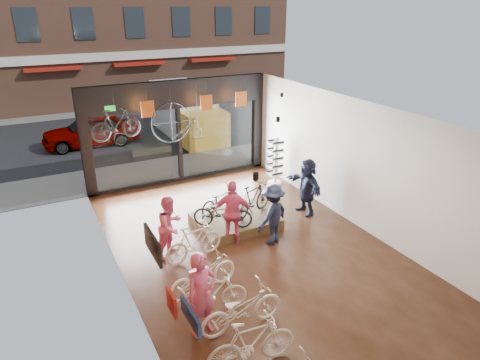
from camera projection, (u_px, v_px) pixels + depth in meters
ground_plane at (258, 254)px, 11.61m from camera, size 7.00×12.00×0.04m
ceiling at (260, 116)px, 10.14m from camera, size 7.00×12.00×0.04m
wall_left at (120, 219)px, 9.39m from camera, size 0.04×12.00×3.80m
wall_right at (365, 167)px, 12.37m from camera, size 0.04×12.00×3.80m
wall_back at (473, 345)px, 5.93m from camera, size 7.00×0.04×3.80m
storefront at (179, 132)px, 15.81m from camera, size 7.00×0.26×3.80m
exit_sign at (110, 108)px, 14.25m from camera, size 0.35×0.06×0.18m
street_road at (126, 125)px, 23.93m from camera, size 30.00×18.00×0.02m
sidewalk_near at (171, 168)px, 17.50m from camera, size 30.00×2.40×0.12m
sidewalk_far at (111, 109)px, 27.19m from camera, size 30.00×2.00×0.12m
street_car at (91, 130)px, 20.20m from camera, size 4.39×1.76×1.49m
box_truck at (190, 114)px, 21.15m from camera, size 2.10×6.30×2.48m
floor_bike_1 at (252, 343)px, 7.83m from camera, size 1.80×0.66×1.06m
floor_bike_2 at (242, 309)px, 8.78m from camera, size 1.85×0.66×0.97m
floor_bike_3 at (213, 293)px, 9.28m from camera, size 1.59×0.76×0.92m
floor_bike_4 at (203, 274)px, 9.92m from camera, size 1.87×0.94×0.94m
floor_bike_5 at (194, 242)px, 11.19m from camera, size 1.73×0.73×1.01m
display_platform at (235, 221)px, 13.04m from camera, size 2.40×1.80×0.30m
display_bike_left at (223, 213)px, 12.24m from camera, size 1.76×1.41×0.90m
display_bike_mid at (253, 200)px, 12.90m from camera, size 1.75×1.12×1.02m
display_bike_right at (220, 199)px, 13.17m from camera, size 1.63×1.03×0.81m
customer_0 at (202, 295)px, 8.50m from camera, size 0.76×0.57×1.86m
customer_1 at (170, 226)px, 11.27m from camera, size 1.06×1.01×1.72m
customer_2 at (233, 213)px, 11.80m from camera, size 1.19×0.94×1.88m
customer_3 at (273, 215)px, 11.81m from camera, size 1.32×1.05×1.78m
customer_5 at (307, 186)px, 13.54m from camera, size 0.56×1.71×1.84m
sunglasses_rack at (275, 162)px, 15.76m from camera, size 0.60×0.53×1.73m
wall_merch at (182, 342)px, 6.80m from camera, size 0.40×2.40×2.60m
penny_farthing at (180, 123)px, 14.62m from camera, size 1.78×0.06×1.43m
hung_bike at (116, 124)px, 12.84m from camera, size 1.64×0.73×0.95m
jersey_left at (148, 109)px, 14.16m from camera, size 0.45×0.03×0.55m
jersey_mid at (206, 103)px, 15.05m from camera, size 0.45×0.03×0.55m
jersey_right at (241, 99)px, 15.63m from camera, size 0.45×0.03×0.55m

